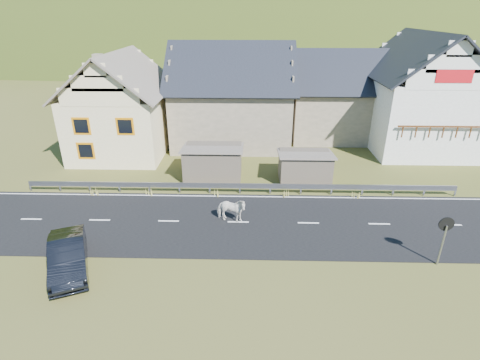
{
  "coord_description": "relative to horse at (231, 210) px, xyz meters",
  "views": [
    {
      "loc": [
        0.59,
        -18.41,
        11.12
      ],
      "look_at": [
        0.06,
        1.56,
        1.97
      ],
      "focal_mm": 28.0,
      "sensor_mm": 36.0,
      "label": 1
    }
  ],
  "objects": [
    {
      "name": "lane_markings",
      "position": [
        0.4,
        -0.06,
        -0.74
      ],
      "size": [
        60.0,
        6.6,
        0.01
      ],
      "primitive_type": "cube",
      "color": "silver",
      "rests_on": "road"
    },
    {
      "name": "conifer_patch",
      "position": [
        -54.6,
        109.94,
        5.21
      ],
      "size": [
        76.0,
        50.0,
        28.0
      ],
      "primitive_type": "ellipsoid",
      "color": "black",
      "rests_on": "ground"
    },
    {
      "name": "house_stone_b",
      "position": [
        9.4,
        16.94,
        3.45
      ],
      "size": [
        9.8,
        8.8,
        8.1
      ],
      "color": "gray",
      "rests_on": "ground"
    },
    {
      "name": "guardrail",
      "position": [
        0.4,
        3.62,
        -0.23
      ],
      "size": [
        28.1,
        0.09,
        0.75
      ],
      "color": "#93969B",
      "rests_on": "ground"
    },
    {
      "name": "shed_left",
      "position": [
        -1.6,
        6.44,
        0.31
      ],
      "size": [
        4.3,
        3.3,
        2.4
      ],
      "primitive_type": "cube",
      "color": "brown",
      "rests_on": "ground"
    },
    {
      "name": "mountain",
      "position": [
        5.4,
        179.94,
        -20.79
      ],
      "size": [
        440.0,
        280.0,
        260.0
      ],
      "primitive_type": "ellipsoid",
      "color": "#273512",
      "rests_on": "ground"
    },
    {
      "name": "house_stone_a",
      "position": [
        -0.6,
        14.94,
        3.85
      ],
      "size": [
        10.8,
        9.8,
        8.9
      ],
      "color": "gray",
      "rests_on": "ground"
    },
    {
      "name": "horse",
      "position": [
        0.0,
        0.0,
        0.0
      ],
      "size": [
        1.2,
        1.91,
        1.5
      ],
      "primitive_type": "imported",
      "rotation": [
        0.0,
        0.0,
        1.33
      ],
      "color": "white",
      "rests_on": "road"
    },
    {
      "name": "car",
      "position": [
        -7.33,
        -4.46,
        -0.05
      ],
      "size": [
        3.23,
        4.72,
        1.47
      ],
      "primitive_type": "imported",
      "rotation": [
        0.0,
        0.0,
        0.42
      ],
      "color": "black",
      "rests_on": "ground"
    },
    {
      "name": "ground",
      "position": [
        0.4,
        -0.06,
        -0.79
      ],
      "size": [
        160.0,
        160.0,
        0.0
      ],
      "primitive_type": "plane",
      "color": "#3F4616",
      "rests_on": "ground"
    },
    {
      "name": "house_white",
      "position": [
        15.4,
        13.94,
        4.27
      ],
      "size": [
        8.8,
        10.8,
        9.7
      ],
      "color": "white",
      "rests_on": "ground"
    },
    {
      "name": "road",
      "position": [
        0.4,
        -0.06,
        -0.77
      ],
      "size": [
        60.0,
        7.0,
        0.04
      ],
      "primitive_type": "cube",
      "color": "black",
      "rests_on": "ground"
    },
    {
      "name": "house_cream",
      "position": [
        -9.6,
        11.94,
        3.57
      ],
      "size": [
        7.8,
        9.8,
        8.3
      ],
      "color": "beige",
      "rests_on": "ground"
    },
    {
      "name": "traffic_mirror",
      "position": [
        10.02,
        -3.59,
        1.08
      ],
      "size": [
        0.71,
        0.19,
        2.55
      ],
      "rotation": [
        0.0,
        0.0,
        -0.01
      ],
      "color": "#93969B",
      "rests_on": "ground"
    },
    {
      "name": "shed_right",
      "position": [
        4.9,
        5.94,
        0.21
      ],
      "size": [
        3.8,
        2.9,
        2.2
      ],
      "primitive_type": "cube",
      "color": "brown",
      "rests_on": "ground"
    }
  ]
}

